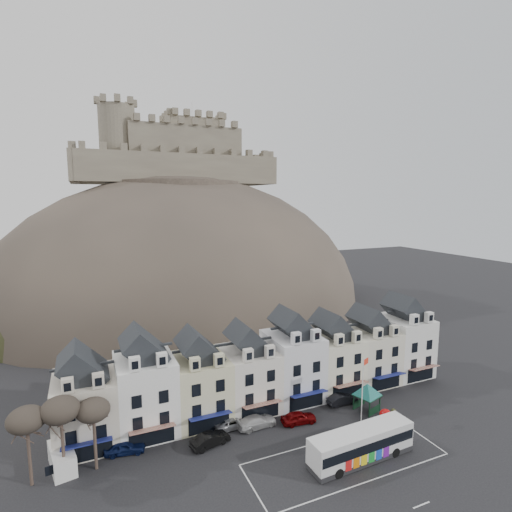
{
  "coord_description": "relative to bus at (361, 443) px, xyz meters",
  "views": [
    {
      "loc": [
        -22.94,
        -31.42,
        28.25
      ],
      "look_at": [
        1.24,
        24.0,
        19.49
      ],
      "focal_mm": 28.0,
      "sensor_mm": 36.0,
      "label": 1
    }
  ],
  "objects": [
    {
      "name": "red_buoy",
      "position": [
        7.4,
        4.53,
        -0.99
      ],
      "size": [
        1.5,
        1.5,
        1.86
      ],
      "rotation": [
        0.0,
        0.0,
        -0.2
      ],
      "color": "black",
      "rests_on": "ground"
    },
    {
      "name": "castle_hill",
      "position": [
        -2.24,
        68.37,
        -1.83
      ],
      "size": [
        100.0,
        76.0,
        68.0
      ],
      "color": "#3E3630",
      "rests_on": "ground"
    },
    {
      "name": "white_van",
      "position": [
        -29.78,
        11.41,
        -0.81
      ],
      "size": [
        3.04,
        5.26,
        2.26
      ],
      "rotation": [
        0.0,
        0.0,
        0.19
      ],
      "color": "white",
      "rests_on": "ground"
    },
    {
      "name": "tree_left_mid",
      "position": [
        -29.5,
        9.91,
        5.3
      ],
      "size": [
        3.78,
        3.78,
        8.64
      ],
      "color": "#3E3027",
      "rests_on": "ground"
    },
    {
      "name": "flagpole",
      "position": [
        4.59,
        5.69,
        3.04
      ],
      "size": [
        1.18,
        0.55,
        8.73
      ],
      "rotation": [
        0.0,
        0.0,
        0.4
      ],
      "color": "silver",
      "rests_on": "ground"
    },
    {
      "name": "car_white",
      "position": [
        -7.9,
        10.28,
        -1.2
      ],
      "size": [
        5.27,
        2.42,
        1.49
      ],
      "primitive_type": "imported",
      "rotation": [
        0.0,
        0.0,
        1.64
      ],
      "color": "#BABABA",
      "rests_on": "ground"
    },
    {
      "name": "townhouse_terrace",
      "position": [
        -3.35,
        15.38,
        3.36
      ],
      "size": [
        54.4,
        9.35,
        11.8
      ],
      "color": "beige",
      "rests_on": "ground"
    },
    {
      "name": "tree_left_far",
      "position": [
        -32.5,
        9.91,
        4.96
      ],
      "size": [
        3.61,
        3.61,
        8.24
      ],
      "color": "#3E3027",
      "rests_on": "ground"
    },
    {
      "name": "car_black",
      "position": [
        -14.33,
        8.91,
        -1.17
      ],
      "size": [
        4.92,
        2.64,
        1.54
      ],
      "primitive_type": "imported",
      "rotation": [
        0.0,
        0.0,
        1.8
      ],
      "color": "black",
      "rests_on": "ground"
    },
    {
      "name": "car_silver",
      "position": [
        -10.75,
        11.41,
        -1.31
      ],
      "size": [
        4.66,
        2.46,
        1.27
      ],
      "primitive_type": "imported",
      "rotation": [
        0.0,
        0.0,
        1.65
      ],
      "color": "gray",
      "rests_on": "ground"
    },
    {
      "name": "coach_bay_markings",
      "position": [
        -1.5,
        0.66,
        -1.94
      ],
      "size": [
        22.0,
        7.5,
        0.01
      ],
      "primitive_type": "cube",
      "color": "silver",
      "rests_on": "ground"
    },
    {
      "name": "bus",
      "position": [
        0.0,
        0.0,
        0.0
      ],
      "size": [
        12.56,
        3.43,
        3.51
      ],
      "rotation": [
        0.0,
        0.0,
        0.04
      ],
      "color": "#262628",
      "rests_on": "ground"
    },
    {
      "name": "castle",
      "position": [
        -2.99,
        75.35,
        38.25
      ],
      "size": [
        50.2,
        22.2,
        22.0
      ],
      "color": "#655B4D",
      "rests_on": "ground"
    },
    {
      "name": "car_navy",
      "position": [
        -23.5,
        11.41,
        -1.19
      ],
      "size": [
        4.66,
        2.51,
        1.51
      ],
      "primitive_type": "imported",
      "rotation": [
        0.0,
        0.0,
        1.4
      ],
      "color": "#0C163E",
      "rests_on": "ground"
    },
    {
      "name": "car_maroon",
      "position": [
        -2.7,
        8.91,
        -1.17
      ],
      "size": [
        4.69,
        2.33,
        1.54
      ],
      "primitive_type": "imported",
      "rotation": [
        0.0,
        0.0,
        1.45
      ],
      "color": "#5E0506",
      "rests_on": "ground"
    },
    {
      "name": "planter_west",
      "position": [
        8.5,
        3.36,
        -1.52
      ],
      "size": [
        0.98,
        0.74,
        0.88
      ],
      "rotation": [
        0.0,
        0.0,
        0.39
      ],
      "color": "black",
      "rests_on": "ground"
    },
    {
      "name": "planter_east",
      "position": [
        9.5,
        5.42,
        -1.45
      ],
      "size": [
        1.06,
        0.72,
        1.02
      ],
      "rotation": [
        0.0,
        0.0,
        -0.08
      ],
      "color": "black",
      "rests_on": "ground"
    },
    {
      "name": "ground",
      "position": [
        -3.5,
        -0.59,
        -1.94
      ],
      "size": [
        300.0,
        300.0,
        0.0
      ],
      "primitive_type": "plane",
      "color": "black",
      "rests_on": "ground"
    },
    {
      "name": "car_charcoal",
      "position": [
        5.21,
        10.71,
        -1.21
      ],
      "size": [
        4.44,
        1.61,
        1.45
      ],
      "primitive_type": "imported",
      "rotation": [
        0.0,
        0.0,
        1.55
      ],
      "color": "black",
      "rests_on": "ground"
    },
    {
      "name": "tree_left_near",
      "position": [
        -26.5,
        9.91,
        4.61
      ],
      "size": [
        3.43,
        3.43,
        7.84
      ],
      "color": "#3E3027",
      "rests_on": "ground"
    },
    {
      "name": "bus_shelter",
      "position": [
        7.24,
        8.0,
        0.99
      ],
      "size": [
        5.69,
        5.69,
        3.78
      ],
      "rotation": [
        0.0,
        0.0,
        0.3
      ],
      "color": "black",
      "rests_on": "ground"
    }
  ]
}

